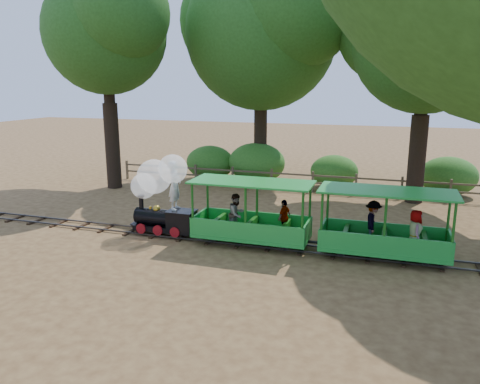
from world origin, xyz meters
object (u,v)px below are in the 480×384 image
(carriage_rear, at_px, (385,232))
(fence, at_px, (292,179))
(carriage_front, at_px, (252,220))
(locomotive, at_px, (160,189))

(carriage_rear, xyz_separation_m, fence, (-4.44, 7.97, -0.26))
(carriage_rear, distance_m, fence, 9.13)
(carriage_front, distance_m, fence, 8.03)
(carriage_rear, relative_size, fence, 0.21)
(carriage_rear, bearing_deg, fence, 119.10)
(locomotive, height_order, carriage_front, locomotive)
(carriage_front, relative_size, fence, 0.21)
(carriage_front, bearing_deg, carriage_rear, 0.61)
(carriage_rear, height_order, fence, carriage_rear)
(locomotive, distance_m, carriage_front, 3.34)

